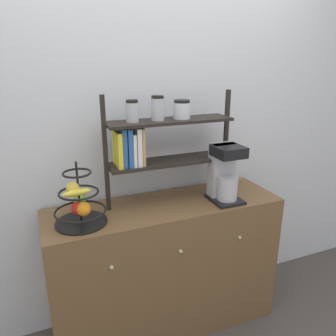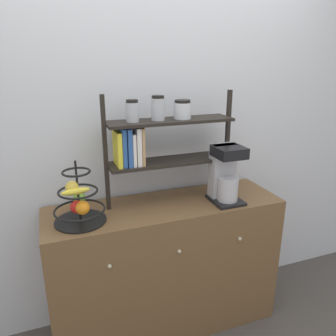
{
  "view_description": "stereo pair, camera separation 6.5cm",
  "coord_description": "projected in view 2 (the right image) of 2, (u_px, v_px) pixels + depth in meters",
  "views": [
    {
      "loc": [
        -0.7,
        -1.51,
        1.77
      ],
      "look_at": [
        0.02,
        0.23,
        1.15
      ],
      "focal_mm": 35.0,
      "sensor_mm": 36.0,
      "label": 1
    },
    {
      "loc": [
        -0.64,
        -1.53,
        1.77
      ],
      "look_at": [
        0.02,
        0.23,
        1.15
      ],
      "focal_mm": 35.0,
      "sensor_mm": 36.0,
      "label": 2
    }
  ],
  "objects": [
    {
      "name": "wall_back",
      "position": [
        151.0,
        134.0,
        2.16
      ],
      "size": [
        7.0,
        0.05,
        2.6
      ],
      "primitive_type": "cube",
      "color": "silver",
      "rests_on": "ground_plane"
    },
    {
      "name": "coffee_maker",
      "position": [
        225.0,
        174.0,
        2.05
      ],
      "size": [
        0.18,
        0.22,
        0.36
      ],
      "color": "black",
      "rests_on": "sideboard"
    },
    {
      "name": "sideboard",
      "position": [
        166.0,
        266.0,
        2.19
      ],
      "size": [
        1.48,
        0.47,
        0.91
      ],
      "color": "brown",
      "rests_on": "ground_plane"
    },
    {
      "name": "shelf_hutch",
      "position": [
        155.0,
        137.0,
        1.96
      ],
      "size": [
        0.82,
        0.2,
        0.68
      ],
      "color": "black",
      "rests_on": "sideboard"
    },
    {
      "name": "fruit_stand",
      "position": [
        79.0,
        203.0,
        1.79
      ],
      "size": [
        0.29,
        0.29,
        0.36
      ],
      "color": "black",
      "rests_on": "sideboard"
    }
  ]
}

